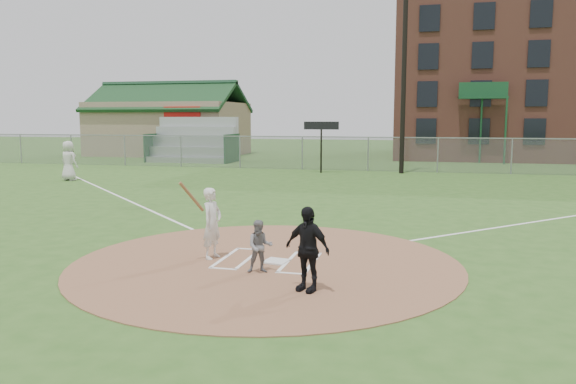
% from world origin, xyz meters
% --- Properties ---
extents(ground, '(140.00, 140.00, 0.00)m').
position_xyz_m(ground, '(0.00, 0.00, 0.00)').
color(ground, '#30591E').
rests_on(ground, ground).
extents(dirt_circle, '(8.40, 8.40, 0.02)m').
position_xyz_m(dirt_circle, '(0.00, 0.00, 0.01)').
color(dirt_circle, '#936345').
rests_on(dirt_circle, ground).
extents(home_plate, '(0.58, 0.58, 0.03)m').
position_xyz_m(home_plate, '(0.21, 0.05, 0.04)').
color(home_plate, silver).
rests_on(home_plate, dirt_circle).
extents(foul_line_third, '(17.04, 17.04, 0.01)m').
position_xyz_m(foul_line_third, '(-9.00, 9.00, 0.01)').
color(foul_line_third, white).
rests_on(foul_line_third, ground).
extents(catcher, '(0.63, 0.55, 1.07)m').
position_xyz_m(catcher, '(0.11, -0.82, 0.56)').
color(catcher, slate).
rests_on(catcher, dirt_circle).
extents(umpire, '(0.98, 0.69, 1.55)m').
position_xyz_m(umpire, '(1.28, -1.77, 0.79)').
color(umpire, black).
rests_on(umpire, dirt_circle).
extents(ondeck_player, '(1.08, 0.83, 1.99)m').
position_xyz_m(ondeck_player, '(-14.11, 13.26, 0.99)').
color(ondeck_player, silver).
rests_on(ondeck_player, ground).
extents(batters_boxes, '(2.08, 1.88, 0.01)m').
position_xyz_m(batters_boxes, '(0.00, 0.15, 0.03)').
color(batters_boxes, white).
rests_on(batters_boxes, dirt_circle).
extents(batter_at_plate, '(0.75, 0.98, 1.78)m').
position_xyz_m(batter_at_plate, '(-1.26, 0.04, 0.82)').
color(batter_at_plate, silver).
rests_on(batter_at_plate, dirt_circle).
extents(outfield_fence, '(56.08, 0.08, 2.03)m').
position_xyz_m(outfield_fence, '(0.00, 22.00, 1.02)').
color(outfield_fence, slate).
rests_on(outfield_fence, ground).
extents(bleachers, '(6.08, 3.20, 3.20)m').
position_xyz_m(bleachers, '(-13.00, 26.20, 1.59)').
color(bleachers, '#B7BABF').
rests_on(bleachers, ground).
extents(clubhouse, '(12.20, 8.71, 6.23)m').
position_xyz_m(clubhouse, '(-18.00, 32.99, 2.39)').
color(clubhouse, '#9D846A').
rests_on(clubhouse, ground).
extents(light_pole, '(1.20, 0.30, 12.22)m').
position_xyz_m(light_pole, '(2.00, 21.00, 6.61)').
color(light_pole, black).
rests_on(light_pole, ground).
extents(scoreboard_sign, '(2.00, 0.10, 2.93)m').
position_xyz_m(scoreboard_sign, '(-2.50, 20.20, 2.39)').
color(scoreboard_sign, black).
rests_on(scoreboard_sign, ground).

